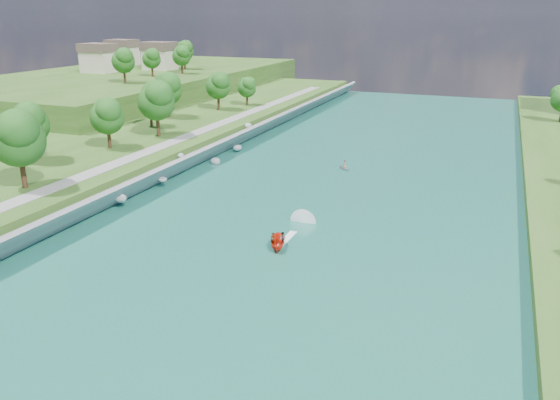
% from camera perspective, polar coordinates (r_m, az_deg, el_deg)
% --- Properties ---
extents(ground, '(260.00, 260.00, 0.00)m').
position_cam_1_polar(ground, '(58.07, -3.28, -7.70)').
color(ground, '#2D5119').
rests_on(ground, ground).
extents(river_water, '(55.00, 240.00, 0.10)m').
position_cam_1_polar(river_water, '(75.12, 3.18, -1.28)').
color(river_water, '#17584C').
rests_on(river_water, ground).
extents(berm_west, '(45.00, 240.00, 3.50)m').
position_cam_1_polar(berm_west, '(101.45, -24.65, 3.39)').
color(berm_west, '#2D5119').
rests_on(berm_west, ground).
extents(ridge_west, '(60.00, 120.00, 9.00)m').
position_cam_1_polar(ridge_west, '(177.69, -14.79, 11.45)').
color(ridge_west, '#2D5119').
rests_on(ridge_west, ground).
extents(riprap_bank, '(4.47, 236.00, 4.17)m').
position_cam_1_polar(riprap_bank, '(85.43, -13.57, 1.96)').
color(riprap_bank, slate).
rests_on(riprap_bank, ground).
extents(riverside_path, '(3.00, 200.00, 0.10)m').
position_cam_1_polar(riverside_path, '(89.34, -16.95, 3.58)').
color(riverside_path, gray).
rests_on(riverside_path, berm_west).
extents(ridge_houses, '(29.50, 29.50, 8.40)m').
position_cam_1_polar(ridge_houses, '(184.51, -15.68, 14.39)').
color(ridge_houses, beige).
rests_on(ridge_houses, ridge_west).
extents(trees_ridge, '(12.47, 42.96, 10.34)m').
position_cam_1_polar(trees_ridge, '(163.46, -12.23, 14.36)').
color(trees_ridge, '#155218').
rests_on(trees_ridge, ridge_west).
extents(motorboat, '(3.60, 18.86, 2.03)m').
position_cam_1_polar(motorboat, '(64.94, 0.32, -3.96)').
color(motorboat, red).
rests_on(motorboat, river_water).
extents(raft, '(3.17, 3.26, 1.61)m').
position_cam_1_polar(raft, '(96.12, 6.75, 3.43)').
color(raft, gray).
rests_on(raft, river_water).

